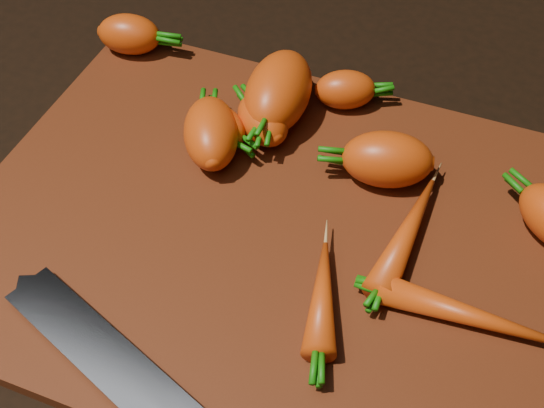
% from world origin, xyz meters
% --- Properties ---
extents(ground, '(2.00, 2.00, 0.01)m').
position_xyz_m(ground, '(0.00, 0.00, -0.01)').
color(ground, black).
extents(cutting_board, '(0.50, 0.40, 0.01)m').
position_xyz_m(cutting_board, '(0.00, 0.00, 0.01)').
color(cutting_board, '#602710').
rests_on(cutting_board, ground).
extents(carrot_0, '(0.07, 0.05, 0.04)m').
position_xyz_m(carrot_0, '(-0.22, 0.17, 0.03)').
color(carrot_0, '#DF470C').
rests_on(carrot_0, cutting_board).
extents(carrot_1, '(0.07, 0.07, 0.04)m').
position_xyz_m(carrot_1, '(-0.04, 0.10, 0.03)').
color(carrot_1, '#DF470C').
rests_on(carrot_1, cutting_board).
extents(carrot_2, '(0.07, 0.11, 0.06)m').
position_xyz_m(carrot_2, '(-0.04, 0.13, 0.04)').
color(carrot_2, '#DF470C').
rests_on(carrot_2, cutting_board).
extents(carrot_3, '(0.08, 0.10, 0.05)m').
position_xyz_m(carrot_3, '(-0.08, 0.06, 0.04)').
color(carrot_3, '#DF470C').
rests_on(carrot_3, cutting_board).
extents(carrot_4, '(0.09, 0.07, 0.05)m').
position_xyz_m(carrot_4, '(0.07, 0.09, 0.04)').
color(carrot_4, '#DF470C').
rests_on(carrot_4, cutting_board).
extents(carrot_5, '(0.07, 0.06, 0.04)m').
position_xyz_m(carrot_5, '(0.01, 0.17, 0.03)').
color(carrot_5, '#DF470C').
rests_on(carrot_5, cutting_board).
extents(carrot_7, '(0.04, 0.13, 0.03)m').
position_xyz_m(carrot_7, '(0.11, 0.02, 0.03)').
color(carrot_7, '#DF470C').
rests_on(carrot_7, cutting_board).
extents(carrot_8, '(0.14, 0.03, 0.02)m').
position_xyz_m(carrot_8, '(0.18, -0.03, 0.02)').
color(carrot_8, '#DF470C').
rests_on(carrot_8, cutting_board).
extents(carrot_9, '(0.05, 0.10, 0.03)m').
position_xyz_m(carrot_9, '(0.07, -0.06, 0.03)').
color(carrot_9, '#DF470C').
rests_on(carrot_9, cutting_board).
extents(carrot_10, '(0.07, 0.06, 0.04)m').
position_xyz_m(carrot_10, '(-0.08, 0.08, 0.03)').
color(carrot_10, '#DF470C').
rests_on(carrot_10, cutting_board).
extents(knife, '(0.33, 0.15, 0.02)m').
position_xyz_m(knife, '(-0.03, -0.17, 0.02)').
color(knife, gray).
rests_on(knife, cutting_board).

